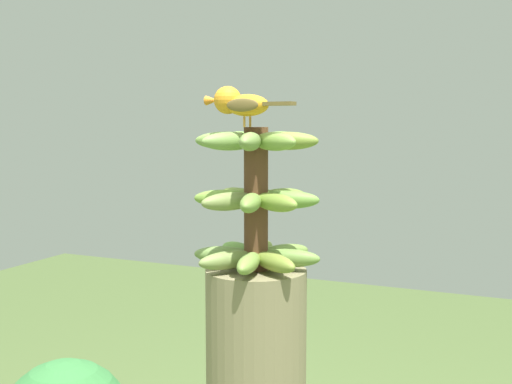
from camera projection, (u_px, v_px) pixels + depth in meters
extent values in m
cylinder|color=brown|center=(256.00, 199.00, 1.45)|extent=(0.05, 0.05, 0.32)
ellipsoid|color=#7D9D45|center=(249.00, 263.00, 1.39)|extent=(0.07, 0.15, 0.04)
ellipsoid|color=olive|center=(274.00, 262.00, 1.40)|extent=(0.14, 0.11, 0.04)
ellipsoid|color=olive|center=(288.00, 258.00, 1.45)|extent=(0.15, 0.07, 0.04)
ellipsoid|color=olive|center=(283.00, 253.00, 1.50)|extent=(0.11, 0.14, 0.04)
ellipsoid|color=olive|center=(263.00, 250.00, 1.53)|extent=(0.07, 0.15, 0.04)
ellipsoid|color=#6EA045|center=(239.00, 251.00, 1.52)|extent=(0.14, 0.11, 0.04)
ellipsoid|color=olive|center=(225.00, 255.00, 1.48)|extent=(0.15, 0.07, 0.04)
ellipsoid|color=olive|center=(228.00, 260.00, 1.42)|extent=(0.11, 0.14, 0.04)
ellipsoid|color=#6D9B42|center=(261.00, 196.00, 1.51)|extent=(0.08, 0.15, 0.04)
ellipsoid|color=olive|center=(238.00, 196.00, 1.50)|extent=(0.14, 0.11, 0.04)
ellipsoid|color=#78A23D|center=(225.00, 199.00, 1.46)|extent=(0.15, 0.08, 0.04)
ellipsoid|color=olive|center=(230.00, 201.00, 1.41)|extent=(0.11, 0.14, 0.04)
ellipsoid|color=olive|center=(251.00, 203.00, 1.38)|extent=(0.08, 0.15, 0.04)
ellipsoid|color=olive|center=(275.00, 202.00, 1.39)|extent=(0.14, 0.11, 0.04)
ellipsoid|color=#6E9A40|center=(287.00, 200.00, 1.44)|extent=(0.15, 0.08, 0.04)
ellipsoid|color=olive|center=(281.00, 197.00, 1.49)|extent=(0.11, 0.14, 0.04)
ellipsoid|color=#6EA143|center=(239.00, 140.00, 1.49)|extent=(0.14, 0.11, 0.04)
ellipsoid|color=#749947|center=(227.00, 141.00, 1.45)|extent=(0.15, 0.07, 0.04)
ellipsoid|color=#76994B|center=(231.00, 141.00, 1.40)|extent=(0.11, 0.14, 0.04)
ellipsoid|color=olive|center=(251.00, 142.00, 1.37)|extent=(0.07, 0.15, 0.04)
ellipsoid|color=#7CA046|center=(274.00, 141.00, 1.38)|extent=(0.14, 0.11, 0.04)
ellipsoid|color=olive|center=(286.00, 141.00, 1.42)|extent=(0.15, 0.07, 0.04)
ellipsoid|color=#71A13D|center=(280.00, 140.00, 1.47)|extent=(0.11, 0.14, 0.04)
ellipsoid|color=#6EA048|center=(261.00, 140.00, 1.50)|extent=(0.07, 0.15, 0.04)
cone|color=brown|center=(253.00, 221.00, 1.49)|extent=(0.04, 0.04, 0.06)
cylinder|color=#C68933|center=(249.00, 122.00, 1.40)|extent=(0.01, 0.01, 0.02)
cylinder|color=#C68933|center=(242.00, 122.00, 1.38)|extent=(0.01, 0.01, 0.02)
ellipsoid|color=orange|center=(246.00, 105.00, 1.39)|extent=(0.10, 0.06, 0.05)
ellipsoid|color=brown|center=(254.00, 106.00, 1.40)|extent=(0.08, 0.01, 0.03)
ellipsoid|color=brown|center=(242.00, 105.00, 1.36)|extent=(0.08, 0.01, 0.03)
cube|color=brown|center=(279.00, 104.00, 1.35)|extent=(0.07, 0.03, 0.01)
sphere|color=orange|center=(228.00, 100.00, 1.41)|extent=(0.06, 0.06, 0.06)
sphere|color=black|center=(219.00, 98.00, 1.39)|extent=(0.01, 0.01, 0.01)
cone|color=orange|center=(213.00, 100.00, 1.43)|extent=(0.03, 0.02, 0.02)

